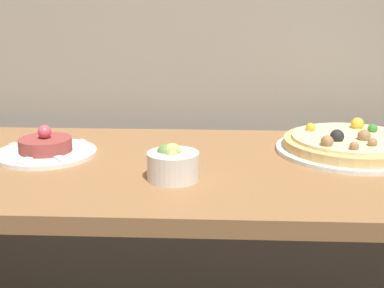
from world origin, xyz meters
The scene contains 4 objects.
dining_table centered at (0.00, 0.30, 0.65)m, with size 1.47×0.61×0.76m.
pizza_plate centered at (0.39, 0.41, 0.78)m, with size 0.35×0.35×0.06m.
tartare_plate centered at (-0.32, 0.35, 0.77)m, with size 0.23×0.23×0.07m.
small_bowl centered at (-0.01, 0.20, 0.79)m, with size 0.10×0.10×0.07m.
Camera 1 is at (0.08, -0.81, 1.12)m, focal length 50.00 mm.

